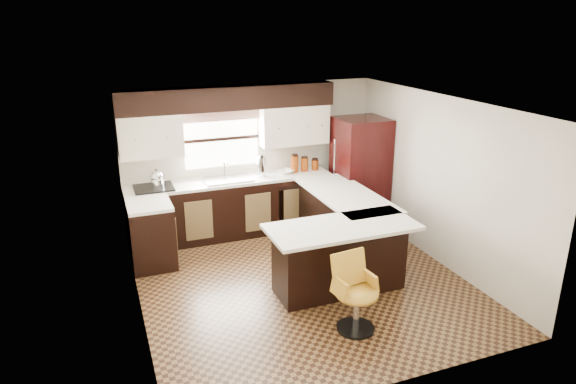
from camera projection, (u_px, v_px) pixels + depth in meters
name	position (u px, v px, depth m)	size (l,w,h in m)	color
floor	(302.00, 282.00, 6.94)	(4.40, 4.40, 0.00)	#49301A
ceiling	(304.00, 105.00, 6.16)	(4.40, 4.40, 0.00)	silver
wall_back	(252.00, 157.00, 8.50)	(4.40, 4.40, 0.00)	beige
wall_front	(397.00, 275.00, 4.61)	(4.40, 4.40, 0.00)	beige
wall_left	(133.00, 221.00, 5.84)	(4.40, 4.40, 0.00)	beige
wall_right	(439.00, 181.00, 7.27)	(4.40, 4.40, 0.00)	beige
base_cab_back	(232.00, 209.00, 8.32)	(3.30, 0.60, 0.90)	black
base_cab_left	(152.00, 236.00, 7.29)	(0.60, 0.70, 0.90)	black
counter_back	(231.00, 181.00, 8.17)	(3.30, 0.60, 0.04)	silver
counter_left	(149.00, 205.00, 7.14)	(0.60, 0.70, 0.04)	silver
soffit	(229.00, 98.00, 7.88)	(3.40, 0.35, 0.36)	black
upper_cab_left	(150.00, 136.00, 7.62)	(0.94, 0.35, 0.64)	beige
upper_cab_right	(294.00, 125.00, 8.40)	(1.14, 0.35, 0.64)	beige
window_pane	(222.00, 139.00, 8.19)	(1.20, 0.02, 0.90)	white
valance	(221.00, 115.00, 8.03)	(1.30, 0.06, 0.18)	#D19B93
sink	(228.00, 179.00, 8.12)	(0.75, 0.45, 0.03)	#B2B2B7
dishwasher	(295.00, 208.00, 8.42)	(0.58, 0.03, 0.78)	black
cooktop	(154.00, 188.00, 7.73)	(0.58, 0.50, 0.03)	black
peninsula_long	(342.00, 225.00, 7.65)	(0.60, 1.95, 0.90)	black
peninsula_return	(339.00, 258.00, 6.61)	(1.65, 0.60, 0.90)	black
counter_pen_long	(346.00, 195.00, 7.52)	(0.84, 1.95, 0.04)	silver
counter_pen_return	(342.00, 227.00, 6.38)	(1.89, 0.84, 0.04)	silver
refrigerator	(360.00, 173.00, 8.58)	(0.79, 0.76, 1.85)	black
bar_chair	(357.00, 295.00, 5.75)	(0.48, 0.48, 0.90)	gold
kettle	(157.00, 178.00, 7.70)	(0.20, 0.20, 0.27)	silver
percolator	(262.00, 167.00, 8.29)	(0.14, 0.14, 0.32)	silver
mixing_bowl	(286.00, 172.00, 8.47)	(0.25, 0.25, 0.06)	white
canister_large	(294.00, 164.00, 8.51)	(0.13, 0.13, 0.28)	#782F07
canister_med	(304.00, 165.00, 8.58)	(0.12, 0.12, 0.22)	#782F07
canister_small	(315.00, 165.00, 8.65)	(0.12, 0.12, 0.17)	#782F07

